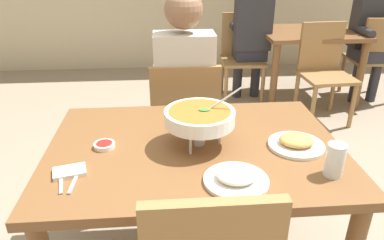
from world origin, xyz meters
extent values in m
cube|color=brown|center=(0.00, 0.00, 0.72)|extent=(1.27, 0.90, 0.04)
cylinder|color=brown|center=(-0.57, 0.39, 0.35)|extent=(0.07, 0.07, 0.70)
cylinder|color=brown|center=(0.57, 0.39, 0.35)|extent=(0.07, 0.07, 0.70)
cube|color=olive|center=(0.00, 0.83, 0.43)|extent=(0.44, 0.44, 0.03)
cube|color=olive|center=(0.00, 0.63, 0.68)|extent=(0.42, 0.04, 0.45)
cylinder|color=olive|center=(0.19, 1.02, 0.21)|extent=(0.04, 0.04, 0.42)
cylinder|color=olive|center=(-0.19, 1.02, 0.21)|extent=(0.04, 0.04, 0.42)
cylinder|color=olive|center=(0.19, 0.64, 0.21)|extent=(0.04, 0.04, 0.42)
cylinder|color=olive|center=(-0.19, 0.64, 0.21)|extent=(0.04, 0.04, 0.42)
cylinder|color=#2D2D38|center=(0.10, 0.85, 0.23)|extent=(0.10, 0.10, 0.45)
cylinder|color=#2D2D38|center=(-0.10, 0.85, 0.23)|extent=(0.10, 0.10, 0.45)
cube|color=#2D2D38|center=(0.00, 0.81, 0.51)|extent=(0.32, 0.32, 0.12)
cube|color=beige|center=(0.00, 0.73, 0.82)|extent=(0.36, 0.20, 0.50)
sphere|color=#846047|center=(0.00, 0.73, 1.20)|extent=(0.22, 0.22, 0.22)
cylinder|color=beige|center=(0.16, 0.93, 0.77)|extent=(0.08, 0.28, 0.08)
cylinder|color=beige|center=(-0.16, 0.93, 0.77)|extent=(0.08, 0.28, 0.08)
cylinder|color=silver|center=(0.11, 0.01, 0.79)|extent=(0.01, 0.01, 0.10)
cylinder|color=silver|center=(-0.02, 0.08, 0.79)|extent=(0.01, 0.01, 0.10)
cylinder|color=silver|center=(-0.02, -0.07, 0.79)|extent=(0.01, 0.01, 0.10)
torus|color=silver|center=(0.02, 0.01, 0.84)|extent=(0.21, 0.21, 0.01)
cylinder|color=#B2B2B7|center=(0.02, 0.01, 0.76)|extent=(0.05, 0.05, 0.04)
cone|color=orange|center=(0.02, 0.01, 0.79)|extent=(0.02, 0.02, 0.04)
cylinder|color=white|center=(0.02, 0.01, 0.87)|extent=(0.30, 0.30, 0.06)
cylinder|color=#AD6023|center=(0.02, 0.01, 0.89)|extent=(0.26, 0.26, 0.01)
ellipsoid|color=#388433|center=(0.04, 0.01, 0.90)|extent=(0.05, 0.03, 0.01)
cylinder|color=silver|center=(0.11, 0.03, 0.93)|extent=(0.18, 0.01, 0.13)
cylinder|color=white|center=(0.13, -0.29, 0.75)|extent=(0.24, 0.24, 0.01)
ellipsoid|color=white|center=(0.13, -0.29, 0.77)|extent=(0.15, 0.13, 0.04)
cylinder|color=white|center=(0.43, -0.05, 0.75)|extent=(0.24, 0.24, 0.01)
ellipsoid|color=tan|center=(0.43, -0.05, 0.77)|extent=(0.15, 0.13, 0.04)
cylinder|color=white|center=(-0.39, 0.01, 0.75)|extent=(0.09, 0.09, 0.02)
cylinder|color=maroon|center=(-0.39, 0.01, 0.76)|extent=(0.07, 0.07, 0.01)
cube|color=white|center=(-0.49, -0.18, 0.75)|extent=(0.14, 0.11, 0.02)
cube|color=silver|center=(-0.51, -0.23, 0.74)|extent=(0.05, 0.17, 0.01)
cube|color=silver|center=(-0.46, -0.23, 0.74)|extent=(0.02, 0.17, 0.01)
cylinder|color=silver|center=(0.50, -0.27, 0.80)|extent=(0.07, 0.07, 0.13)
cylinder|color=gold|center=(0.50, -0.27, 0.78)|extent=(0.06, 0.06, 0.08)
cube|color=brown|center=(1.40, 2.29, 0.72)|extent=(1.00, 0.80, 0.04)
cylinder|color=brown|center=(0.96, 1.95, 0.35)|extent=(0.07, 0.07, 0.70)
cylinder|color=brown|center=(1.84, 1.95, 0.35)|extent=(0.07, 0.07, 0.70)
cylinder|color=brown|center=(0.96, 2.63, 0.35)|extent=(0.07, 0.07, 0.70)
cylinder|color=brown|center=(1.84, 2.63, 0.35)|extent=(0.07, 0.07, 0.70)
cube|color=olive|center=(2.08, 2.24, 0.43)|extent=(0.47, 0.47, 0.03)
cube|color=olive|center=(2.07, 2.04, 0.68)|extent=(0.42, 0.07, 0.45)
cylinder|color=olive|center=(2.28, 2.42, 0.21)|extent=(0.04, 0.04, 0.42)
cylinder|color=olive|center=(1.90, 2.45, 0.21)|extent=(0.04, 0.04, 0.42)
cylinder|color=olive|center=(1.88, 2.07, 0.21)|extent=(0.04, 0.04, 0.42)
cube|color=olive|center=(0.71, 2.29, 0.43)|extent=(0.46, 0.46, 0.03)
cube|color=olive|center=(0.72, 2.49, 0.68)|extent=(0.42, 0.06, 0.45)
cylinder|color=olive|center=(0.51, 2.11, 0.21)|extent=(0.04, 0.04, 0.42)
cylinder|color=olive|center=(0.89, 2.09, 0.21)|extent=(0.04, 0.04, 0.42)
cylinder|color=olive|center=(0.53, 2.49, 0.21)|extent=(0.04, 0.04, 0.42)
cylinder|color=olive|center=(0.91, 2.47, 0.21)|extent=(0.04, 0.04, 0.42)
cube|color=olive|center=(1.38, 1.71, 0.43)|extent=(0.46, 0.46, 0.03)
cube|color=olive|center=(1.37, 1.91, 0.68)|extent=(0.42, 0.06, 0.45)
cylinder|color=olive|center=(1.20, 1.51, 0.21)|extent=(0.04, 0.04, 0.42)
cylinder|color=olive|center=(1.58, 1.53, 0.21)|extent=(0.04, 0.04, 0.42)
cylinder|color=olive|center=(1.18, 1.89, 0.21)|extent=(0.04, 0.04, 0.42)
cylinder|color=olive|center=(1.56, 1.91, 0.21)|extent=(0.04, 0.04, 0.42)
cylinder|color=#2D2D38|center=(1.91, 2.14, 0.23)|extent=(0.10, 0.10, 0.45)
cylinder|color=#2D2D38|center=(2.11, 2.14, 0.23)|extent=(0.10, 0.10, 0.45)
cube|color=#2D2D38|center=(2.01, 2.18, 0.51)|extent=(0.32, 0.32, 0.12)
cube|color=#2D2D33|center=(2.01, 2.26, 0.82)|extent=(0.36, 0.20, 0.50)
cylinder|color=#2D2D33|center=(1.85, 2.06, 0.77)|extent=(0.08, 0.28, 0.08)
cylinder|color=#2D2D38|center=(0.88, 2.39, 0.23)|extent=(0.10, 0.10, 0.45)
cylinder|color=#2D2D38|center=(0.68, 2.39, 0.23)|extent=(0.10, 0.10, 0.45)
cube|color=#2D2D38|center=(0.78, 2.35, 0.51)|extent=(0.32, 0.32, 0.12)
cube|color=#2D2D33|center=(0.78, 2.27, 0.82)|extent=(0.36, 0.20, 0.50)
cylinder|color=#2D2D33|center=(0.94, 2.47, 0.77)|extent=(0.08, 0.28, 0.08)
cylinder|color=#2D2D33|center=(0.62, 2.47, 0.77)|extent=(0.08, 0.28, 0.08)
camera|label=1|loc=(-0.12, -1.38, 1.52)|focal=34.07mm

